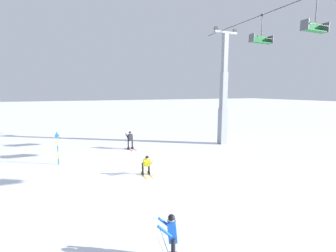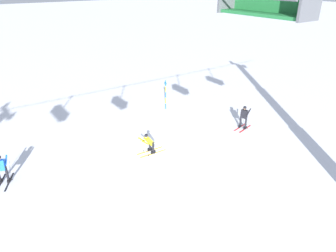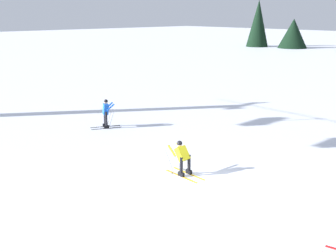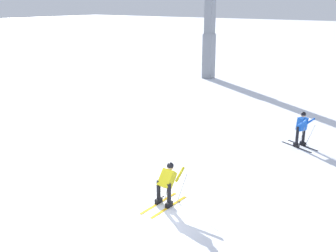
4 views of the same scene
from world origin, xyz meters
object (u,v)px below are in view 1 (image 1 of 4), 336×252
at_px(chairlift_seat_nearest, 261,39).
at_px(skier_distant_uphill, 130,139).
at_px(chairlift_seat_second, 314,26).
at_px(skier_carving_main, 146,164).
at_px(skier_distant_downhill, 172,235).
at_px(lift_tower_near, 223,97).
at_px(trail_marker_pole, 58,147).

height_order(chairlift_seat_nearest, skier_distant_uphill, chairlift_seat_nearest).
bearing_deg(chairlift_seat_second, chairlift_seat_nearest, 180.00).
relative_size(skier_carving_main, chairlift_seat_nearest, 0.82).
height_order(skier_distant_uphill, skier_distant_downhill, skier_distant_uphill).
distance_m(skier_carving_main, skier_distant_uphill, 7.35).
relative_size(chairlift_seat_second, skier_distant_uphill, 1.35).
distance_m(chairlift_seat_nearest, skier_distant_downhill, 17.14).
height_order(lift_tower_near, chairlift_seat_second, lift_tower_near).
bearing_deg(trail_marker_pole, chairlift_seat_nearest, 76.93).
height_order(chairlift_seat_second, skier_distant_downhill, chairlift_seat_second).
distance_m(lift_tower_near, skier_distant_uphill, 10.13).
xyz_separation_m(lift_tower_near, trail_marker_pole, (1.07, -15.31, -3.51)).
bearing_deg(skier_carving_main, skier_distant_downhill, -12.55).
xyz_separation_m(skier_carving_main, skier_distant_downhill, (7.79, -1.73, 0.16)).
relative_size(skier_carving_main, skier_distant_downhill, 1.04).
xyz_separation_m(lift_tower_near, chairlift_seat_nearest, (4.62, 0.00, 4.67)).
relative_size(lift_tower_near, chairlift_seat_nearest, 5.20).
xyz_separation_m(chairlift_seat_second, skier_distant_uphill, (-10.57, -9.26, -8.41)).
bearing_deg(trail_marker_pole, skier_distant_downhill, 15.58).
bearing_deg(skier_distant_uphill, chairlift_seat_nearest, 56.69).
distance_m(chairlift_seat_nearest, skier_distant_uphill, 13.97).
relative_size(lift_tower_near, chairlift_seat_second, 4.95).
bearing_deg(chairlift_seat_nearest, chairlift_seat_second, -0.00).
xyz_separation_m(skier_carving_main, chairlift_seat_nearest, (-1.21, 10.08, 8.72)).
height_order(skier_carving_main, skier_distant_uphill, skier_distant_uphill).
bearing_deg(skier_distant_downhill, lift_tower_near, 139.08).
relative_size(skier_carving_main, skier_distant_uphill, 1.06).
relative_size(skier_distant_uphill, skier_distant_downhill, 0.99).
bearing_deg(chairlift_seat_nearest, trail_marker_pole, -103.07).
xyz_separation_m(chairlift_seat_nearest, chairlift_seat_second, (4.48, -0.00, -0.10)).
bearing_deg(skier_carving_main, chairlift_seat_nearest, 96.87).
height_order(skier_carving_main, chairlift_seat_second, chairlift_seat_second).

